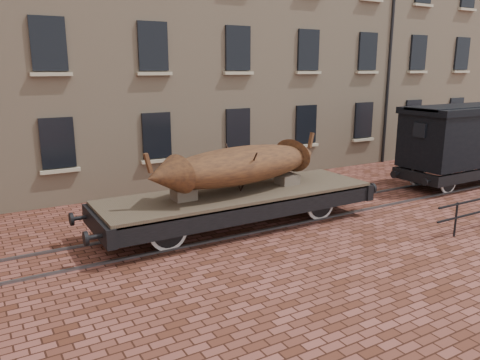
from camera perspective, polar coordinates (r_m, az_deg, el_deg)
ground at (r=15.09m, az=5.96°, el=-4.51°), size 90.00×90.00×0.00m
warehouse_cream at (r=24.54m, az=-2.23°, el=18.99°), size 40.00×10.19×14.00m
rail_track at (r=15.08m, az=5.96°, el=-4.40°), size 30.00×1.52×0.06m
flatcar_wagon at (r=13.86m, az=-0.14°, el=-2.28°), size 9.33×2.53×1.41m
iron_boat at (r=13.65m, az=0.08°, el=1.83°), size 6.18×2.52×1.50m
goods_van at (r=20.84m, az=25.63°, el=4.92°), size 6.22×2.27×3.21m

